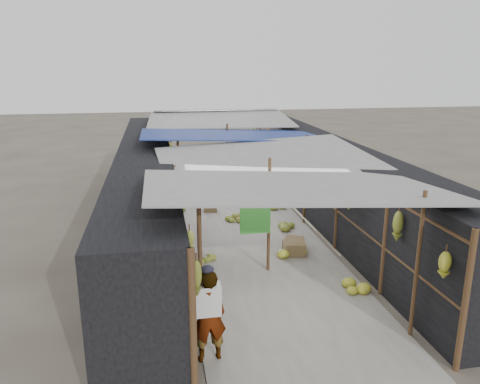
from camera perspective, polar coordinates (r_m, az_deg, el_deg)
ground at (r=8.28m, az=8.55°, el=-18.08°), size 80.00×80.00×0.00m
aisle_slab at (r=13.97m, az=0.06°, el=-3.52°), size 3.60×16.00×0.02m
stall_left at (r=13.44m, az=-11.34°, el=0.48°), size 1.40×15.00×2.30m
stall_right at (r=14.36m, az=10.72°, el=1.47°), size 1.40×15.00×2.30m
crate_near at (r=12.01m, az=6.63°, el=-6.20°), size 0.58×0.53×0.28m
crate_mid at (r=11.60m, az=6.59°, el=-6.87°), size 0.62×0.54×0.33m
crate_back at (r=14.82m, az=-3.60°, el=-1.96°), size 0.45×0.39×0.25m
black_basin at (r=18.77m, az=2.56°, el=1.70°), size 0.65×0.65×0.20m
vendor_elderly at (r=7.50m, az=-3.91°, el=-14.81°), size 0.59×0.42×1.54m
shopper_blue at (r=15.88m, az=-2.54°, el=2.15°), size 1.00×0.85×1.81m
vendor_seated at (r=18.01m, az=2.21°, el=2.47°), size 0.45×0.70×1.02m
market_canopy at (r=13.70m, az=-0.04°, el=6.44°), size 5.62×15.20×2.77m
hanging_bananas at (r=13.38m, az=1.38°, el=2.91°), size 3.95×14.37×0.81m
floor_bananas at (r=12.32m, az=4.70°, el=-5.62°), size 3.64×6.28×0.30m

